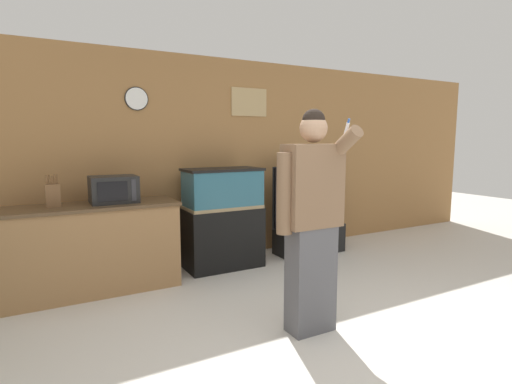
{
  "coord_description": "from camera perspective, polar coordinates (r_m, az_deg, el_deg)",
  "views": [
    {
      "loc": [
        -1.91,
        -1.99,
        1.56
      ],
      "look_at": [
        -0.05,
        1.41,
        1.05
      ],
      "focal_mm": 28.0,
      "sensor_mm": 36.0,
      "label": 1
    }
  ],
  "objects": [
    {
      "name": "ground_plane",
      "position": [
        3.17,
        14.22,
        -22.22
      ],
      "size": [
        18.0,
        18.0,
        0.0
      ],
      "primitive_type": "plane",
      "color": "beige"
    },
    {
      "name": "wall_back_paneled",
      "position": [
        5.22,
        -7.21,
        4.6
      ],
      "size": [
        10.0,
        0.08,
        2.6
      ],
      "color": "olive",
      "rests_on": "ground_plane"
    },
    {
      "name": "counter_island",
      "position": [
        4.44,
        -22.37,
        -7.46
      ],
      "size": [
        1.73,
        0.59,
        0.91
      ],
      "color": "olive",
      "rests_on": "ground_plane"
    },
    {
      "name": "microwave",
      "position": [
        4.4,
        -19.67,
        0.37
      ],
      "size": [
        0.47,
        0.36,
        0.28
      ],
      "color": "black",
      "rests_on": "counter_island"
    },
    {
      "name": "knife_block",
      "position": [
        4.33,
        -27.02,
        -0.31
      ],
      "size": [
        0.13,
        0.09,
        0.32
      ],
      "color": "brown",
      "rests_on": "counter_island"
    },
    {
      "name": "aquarium_on_stand",
      "position": [
        4.88,
        -4.75,
        -3.74
      ],
      "size": [
        0.93,
        0.49,
        1.22
      ],
      "color": "black",
      "rests_on": "ground_plane"
    },
    {
      "name": "tv_on_stand",
      "position": [
        5.59,
        7.63,
        -5.07
      ],
      "size": [
        1.16,
        0.4,
        1.21
      ],
      "color": "black",
      "rests_on": "ground_plane"
    },
    {
      "name": "person_standing",
      "position": [
        3.2,
        7.88,
        -3.83
      ],
      "size": [
        0.57,
        0.43,
        1.8
      ],
      "color": "#515156",
      "rests_on": "ground_plane"
    }
  ]
}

